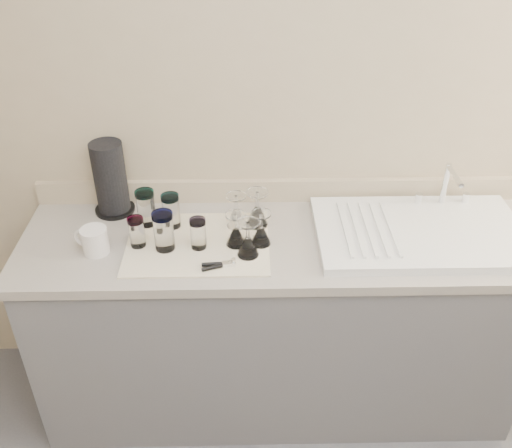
{
  "coord_description": "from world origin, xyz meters",
  "views": [
    {
      "loc": [
        -0.14,
        -0.64,
        2.19
      ],
      "look_at": [
        -0.1,
        1.15,
        1.0
      ],
      "focal_mm": 40.0,
      "sensor_mm": 36.0,
      "label": 1
    }
  ],
  "objects_px": {
    "tumbler_cyan": "(171,211)",
    "white_mug": "(94,240)",
    "tumbler_teal": "(146,208)",
    "goblet_extra": "(248,244)",
    "sink_unit": "(420,232)",
    "tumbler_magenta": "(137,232)",
    "tumbler_lavender": "(198,233)",
    "goblet_back_left": "(236,215)",
    "can_opener": "(219,265)",
    "goblet_front_left": "(236,234)",
    "paper_towel_roll": "(110,179)",
    "goblet_back_right": "(257,214)",
    "tumbler_blue": "(164,231)",
    "goblet_front_right": "(261,233)"
  },
  "relations": [
    {
      "from": "tumbler_cyan",
      "to": "white_mug",
      "type": "distance_m",
      "value": 0.32
    },
    {
      "from": "tumbler_teal",
      "to": "tumbler_cyan",
      "type": "relative_size",
      "value": 1.06
    },
    {
      "from": "goblet_extra",
      "to": "sink_unit",
      "type": "bearing_deg",
      "value": 10.05
    },
    {
      "from": "tumbler_magenta",
      "to": "tumbler_lavender",
      "type": "distance_m",
      "value": 0.24
    },
    {
      "from": "goblet_back_left",
      "to": "can_opener",
      "type": "distance_m",
      "value": 0.28
    },
    {
      "from": "goblet_front_left",
      "to": "paper_towel_roll",
      "type": "distance_m",
      "value": 0.59
    },
    {
      "from": "goblet_extra",
      "to": "goblet_back_left",
      "type": "bearing_deg",
      "value": 102.53
    },
    {
      "from": "goblet_back_right",
      "to": "goblet_front_left",
      "type": "xyz_separation_m",
      "value": [
        -0.08,
        -0.14,
        -0.01
      ]
    },
    {
      "from": "tumbler_blue",
      "to": "goblet_back_left",
      "type": "xyz_separation_m",
      "value": [
        0.27,
        0.15,
        -0.03
      ]
    },
    {
      "from": "sink_unit",
      "to": "goblet_front_right",
      "type": "xyz_separation_m",
      "value": [
        -0.63,
        -0.05,
        0.04
      ]
    },
    {
      "from": "tumbler_teal",
      "to": "goblet_front_left",
      "type": "bearing_deg",
      "value": -22.63
    },
    {
      "from": "paper_towel_roll",
      "to": "tumbler_blue",
      "type": "bearing_deg",
      "value": -49.46
    },
    {
      "from": "goblet_extra",
      "to": "tumbler_lavender",
      "type": "bearing_deg",
      "value": 164.38
    },
    {
      "from": "tumbler_lavender",
      "to": "goblet_back_right",
      "type": "height_order",
      "value": "goblet_back_right"
    },
    {
      "from": "goblet_back_left",
      "to": "can_opener",
      "type": "xyz_separation_m",
      "value": [
        -0.06,
        -0.27,
        -0.04
      ]
    },
    {
      "from": "goblet_back_left",
      "to": "paper_towel_roll",
      "type": "relative_size",
      "value": 0.45
    },
    {
      "from": "goblet_back_left",
      "to": "can_opener",
      "type": "height_order",
      "value": "goblet_back_left"
    },
    {
      "from": "can_opener",
      "to": "paper_towel_roll",
      "type": "distance_m",
      "value": 0.62
    },
    {
      "from": "tumbler_magenta",
      "to": "tumbler_lavender",
      "type": "xyz_separation_m",
      "value": [
        0.23,
        -0.02,
        0.0
      ]
    },
    {
      "from": "tumbler_teal",
      "to": "sink_unit",
      "type": "bearing_deg",
      "value": -5.14
    },
    {
      "from": "goblet_front_right",
      "to": "goblet_extra",
      "type": "relative_size",
      "value": 0.94
    },
    {
      "from": "tumbler_cyan",
      "to": "goblet_front_left",
      "type": "height_order",
      "value": "tumbler_cyan"
    },
    {
      "from": "tumbler_blue",
      "to": "paper_towel_roll",
      "type": "bearing_deg",
      "value": 130.54
    },
    {
      "from": "white_mug",
      "to": "goblet_extra",
      "type": "bearing_deg",
      "value": -4.11
    },
    {
      "from": "sink_unit",
      "to": "goblet_back_right",
      "type": "relative_size",
      "value": 5.33
    },
    {
      "from": "tumbler_magenta",
      "to": "goblet_back_left",
      "type": "xyz_separation_m",
      "value": [
        0.38,
        0.13,
        -0.01
      ]
    },
    {
      "from": "tumbler_teal",
      "to": "tumbler_lavender",
      "type": "distance_m",
      "value": 0.28
    },
    {
      "from": "tumbler_blue",
      "to": "tumbler_lavender",
      "type": "distance_m",
      "value": 0.13
    },
    {
      "from": "tumbler_blue",
      "to": "goblet_front_left",
      "type": "distance_m",
      "value": 0.27
    },
    {
      "from": "tumbler_magenta",
      "to": "goblet_front_right",
      "type": "relative_size",
      "value": 0.88
    },
    {
      "from": "tumbler_blue",
      "to": "can_opener",
      "type": "bearing_deg",
      "value": -30.11
    },
    {
      "from": "tumbler_lavender",
      "to": "paper_towel_roll",
      "type": "bearing_deg",
      "value": 142.94
    },
    {
      "from": "tumbler_teal",
      "to": "goblet_front_right",
      "type": "height_order",
      "value": "tumbler_teal"
    },
    {
      "from": "goblet_front_right",
      "to": "tumbler_blue",
      "type": "bearing_deg",
      "value": -176.16
    },
    {
      "from": "white_mug",
      "to": "paper_towel_roll",
      "type": "xyz_separation_m",
      "value": [
        0.02,
        0.29,
        0.1
      ]
    },
    {
      "from": "tumbler_lavender",
      "to": "paper_towel_roll",
      "type": "distance_m",
      "value": 0.47
    },
    {
      "from": "tumbler_magenta",
      "to": "goblet_back_left",
      "type": "relative_size",
      "value": 0.87
    },
    {
      "from": "tumbler_lavender",
      "to": "goblet_extra",
      "type": "distance_m",
      "value": 0.19
    },
    {
      "from": "can_opener",
      "to": "goblet_back_left",
      "type": "bearing_deg",
      "value": 76.84
    },
    {
      "from": "white_mug",
      "to": "tumbler_teal",
      "type": "bearing_deg",
      "value": 45.64
    },
    {
      "from": "tumbler_teal",
      "to": "white_mug",
      "type": "bearing_deg",
      "value": -134.36
    },
    {
      "from": "goblet_back_left",
      "to": "can_opener",
      "type": "relative_size",
      "value": 1.12
    },
    {
      "from": "goblet_back_right",
      "to": "goblet_front_right",
      "type": "height_order",
      "value": "goblet_back_right"
    },
    {
      "from": "tumbler_cyan",
      "to": "tumbler_blue",
      "type": "bearing_deg",
      "value": -94.19
    },
    {
      "from": "goblet_extra",
      "to": "can_opener",
      "type": "bearing_deg",
      "value": -145.97
    },
    {
      "from": "paper_towel_roll",
      "to": "tumbler_teal",
      "type": "bearing_deg",
      "value": -36.67
    },
    {
      "from": "tumbler_teal",
      "to": "tumbler_cyan",
      "type": "height_order",
      "value": "tumbler_teal"
    },
    {
      "from": "goblet_front_left",
      "to": "goblet_extra",
      "type": "distance_m",
      "value": 0.08
    },
    {
      "from": "sink_unit",
      "to": "tumbler_blue",
      "type": "relative_size",
      "value": 5.19
    },
    {
      "from": "sink_unit",
      "to": "white_mug",
      "type": "xyz_separation_m",
      "value": [
        -1.26,
        -0.08,
        0.03
      ]
    }
  ]
}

